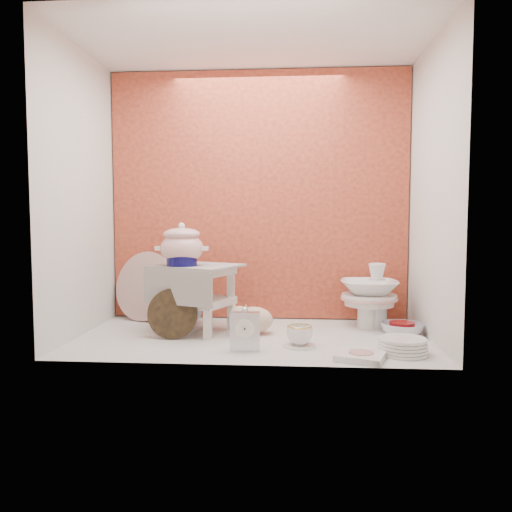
% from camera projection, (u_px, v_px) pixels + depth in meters
% --- Properties ---
extents(ground, '(1.80, 1.80, 0.00)m').
position_uv_depth(ground, '(252.00, 337.00, 2.59)').
color(ground, silver).
rests_on(ground, ground).
extents(niche_shell, '(1.86, 1.03, 1.53)m').
position_uv_depth(niche_shell, '(254.00, 160.00, 2.70)').
color(niche_shell, '#C55731').
rests_on(niche_shell, ground).
extents(step_stool, '(0.53, 0.50, 0.36)m').
position_uv_depth(step_stool, '(197.00, 298.00, 2.71)').
color(step_stool, silver).
rests_on(step_stool, ground).
extents(soup_tureen, '(0.35, 0.35, 0.23)m').
position_uv_depth(soup_tureen, '(182.00, 244.00, 2.65)').
color(soup_tureen, white).
rests_on(soup_tureen, step_stool).
extents(cobalt_bowl, '(0.18, 0.18, 0.06)m').
position_uv_depth(cobalt_bowl, '(182.00, 260.00, 2.64)').
color(cobalt_bowl, '#0A0945').
rests_on(cobalt_bowl, step_stool).
extents(floral_platter, '(0.44, 0.27, 0.41)m').
position_uv_depth(floral_platter, '(145.00, 286.00, 3.00)').
color(floral_platter, silver).
rests_on(floral_platter, ground).
extents(blue_white_vase, '(0.34, 0.34, 0.28)m').
position_uv_depth(blue_white_vase, '(181.00, 300.00, 2.91)').
color(blue_white_vase, white).
rests_on(blue_white_vase, ground).
extents(lacquer_tray, '(0.26, 0.06, 0.26)m').
position_uv_depth(lacquer_tray, '(172.00, 314.00, 2.55)').
color(lacquer_tray, black).
rests_on(lacquer_tray, ground).
extents(mantel_clock, '(0.14, 0.06, 0.20)m').
position_uv_depth(mantel_clock, '(245.00, 329.00, 2.31)').
color(mantel_clock, silver).
rests_on(mantel_clock, ground).
extents(plush_pig, '(0.31, 0.27, 0.16)m').
position_uv_depth(plush_pig, '(254.00, 319.00, 2.66)').
color(plush_pig, '#CDB090').
rests_on(plush_pig, ground).
extents(teacup_saucer, '(0.19, 0.19, 0.01)m').
position_uv_depth(teacup_saucer, '(300.00, 346.00, 2.39)').
color(teacup_saucer, white).
rests_on(teacup_saucer, ground).
extents(gold_rim_teacup, '(0.16, 0.16, 0.10)m').
position_uv_depth(gold_rim_teacup, '(300.00, 335.00, 2.39)').
color(gold_rim_teacup, white).
rests_on(gold_rim_teacup, teacup_saucer).
extents(lattice_dish, '(0.25, 0.25, 0.03)m').
position_uv_depth(lattice_dish, '(361.00, 356.00, 2.18)').
color(lattice_dish, white).
rests_on(lattice_dish, ground).
extents(dinner_plate_stack, '(0.26, 0.26, 0.07)m').
position_uv_depth(dinner_plate_stack, '(403.00, 346.00, 2.26)').
color(dinner_plate_stack, white).
rests_on(dinner_plate_stack, ground).
extents(crystal_bowl, '(0.27, 0.27, 0.07)m').
position_uv_depth(crystal_bowl, '(402.00, 329.00, 2.61)').
color(crystal_bowl, silver).
rests_on(crystal_bowl, ground).
extents(clear_glass_vase, '(0.13, 0.13, 0.20)m').
position_uv_depth(clear_glass_vase, '(378.00, 310.00, 2.80)').
color(clear_glass_vase, silver).
rests_on(clear_glass_vase, ground).
extents(porcelain_tower, '(0.41, 0.41, 0.36)m').
position_uv_depth(porcelain_tower, '(369.00, 295.00, 2.80)').
color(porcelain_tower, white).
rests_on(porcelain_tower, ground).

